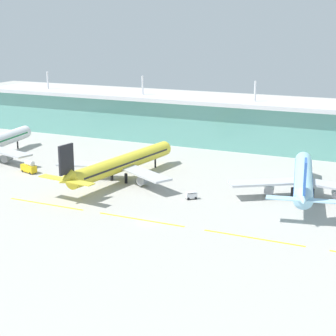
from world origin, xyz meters
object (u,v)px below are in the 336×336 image
object	(u,v)px
airliner_far_middle	(303,179)
fuel_truck	(29,167)
baggage_cart	(191,195)
airliner_near_middle	(121,164)

from	to	relation	value
airliner_far_middle	fuel_truck	distance (m)	102.44
fuel_truck	baggage_cart	distance (m)	69.18
airliner_far_middle	fuel_truck	xyz separation A→B (m)	(-101.51, -13.09, -4.18)
airliner_near_middle	fuel_truck	bearing A→B (deg)	-172.35
airliner_near_middle	airliner_far_middle	xyz separation A→B (m)	(63.86, 8.03, -0.01)
airliner_far_middle	airliner_near_middle	bearing A→B (deg)	-172.84
airliner_near_middle	fuel_truck	world-z (taller)	airliner_near_middle
airliner_near_middle	baggage_cart	size ratio (longest dim) A/B	17.19
fuel_truck	baggage_cart	size ratio (longest dim) A/B	1.96
airliner_near_middle	fuel_truck	size ratio (longest dim) A/B	8.78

